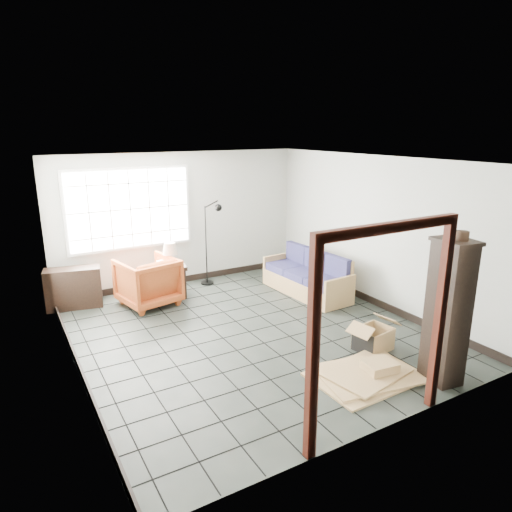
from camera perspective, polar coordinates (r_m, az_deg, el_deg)
ground at (r=7.14m, az=-0.85°, el=-9.44°), size 5.50×5.50×0.00m
room_shell at (r=6.62m, az=-1.03°, el=3.91°), size 5.02×5.52×2.61m
window_panel at (r=8.73m, az=-15.49°, el=5.71°), size 2.32×0.08×1.52m
doorway_trim at (r=4.61m, az=15.76°, el=-5.94°), size 1.80×0.08×2.20m
futon_sofa at (r=8.69m, az=6.58°, el=-2.74°), size 0.82×1.90×0.82m
armchair at (r=8.24m, az=-13.37°, el=-2.85°), size 1.07×1.02×0.94m
side_table at (r=8.55m, az=-10.74°, el=-1.75°), size 0.65×0.65×0.61m
table_lamp at (r=8.38m, az=-10.70°, el=0.78°), size 0.31×0.31×0.43m
projector at (r=8.42m, az=-11.10°, el=-0.90°), size 0.35×0.30×0.11m
floor_lamp at (r=9.01m, az=-5.49°, el=1.98°), size 0.45×0.37×1.69m
console_shelf at (r=8.54m, az=-21.82°, el=-3.73°), size 0.97×0.53×0.71m
tall_shelf at (r=5.96m, az=22.84°, el=-6.38°), size 0.45×0.54×1.81m
pot at (r=5.67m, az=24.42°, el=2.33°), size 0.17×0.17×0.11m
open_box at (r=6.76m, az=14.44°, el=-9.98°), size 0.83×0.48×0.44m
cardboard_pile at (r=6.10m, az=13.81°, el=-14.05°), size 1.37×1.06×0.20m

